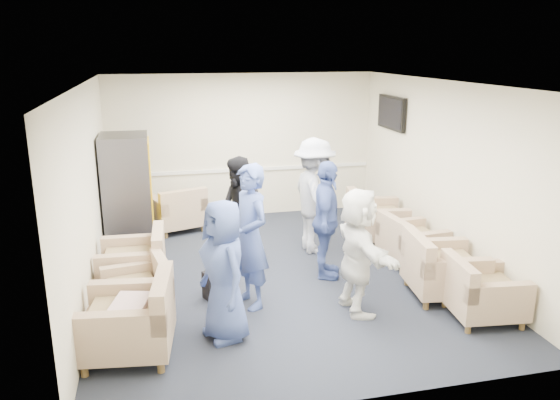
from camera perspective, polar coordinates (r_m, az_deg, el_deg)
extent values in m
plane|color=black|center=(7.92, -0.12, -7.76)|extent=(6.00, 6.00, 0.00)
plane|color=silver|center=(7.28, -0.13, 12.13)|extent=(6.00, 6.00, 0.00)
cube|color=beige|center=(10.37, -3.88, 5.63)|extent=(5.00, 0.02, 2.70)
cube|color=beige|center=(4.75, 8.11, -6.74)|extent=(5.00, 0.02, 2.70)
cube|color=beige|center=(7.36, -19.45, 0.60)|extent=(0.02, 6.00, 2.70)
cube|color=beige|center=(8.40, 16.76, 2.62)|extent=(0.02, 6.00, 2.70)
cube|color=silver|center=(10.44, -3.81, 3.18)|extent=(4.98, 0.04, 0.06)
cube|color=black|center=(9.84, 11.58, 8.93)|extent=(0.07, 1.00, 0.58)
cube|color=black|center=(9.82, 11.39, 8.93)|extent=(0.01, 0.92, 0.50)
cube|color=#515058|center=(9.87, 11.75, 8.06)|extent=(0.04, 0.10, 0.25)
cube|color=#9A7E63|center=(6.11, -15.63, -12.96)|extent=(1.03, 1.03, 0.30)
cube|color=olive|center=(6.02, -15.77, -11.23)|extent=(0.71, 0.67, 0.11)
cube|color=#9A7E63|center=(5.89, -12.15, -9.83)|extent=(0.27, 0.93, 0.43)
cube|color=#9A7E63|center=(6.93, -14.75, -9.82)|extent=(0.87, 0.87, 0.25)
cube|color=olive|center=(6.86, -14.85, -8.55)|extent=(0.60, 0.57, 0.09)
cube|color=#9A7E63|center=(6.85, -12.32, -7.21)|extent=(0.25, 0.76, 0.35)
cube|color=#9A7E63|center=(7.65, -15.13, -7.08)|extent=(0.90, 0.90, 0.28)
cube|color=olive|center=(7.58, -15.24, -5.74)|extent=(0.62, 0.58, 0.10)
cube|color=#9A7E63|center=(7.50, -12.58, -4.54)|extent=(0.18, 0.86, 0.40)
cube|color=#9A7E63|center=(7.06, 20.47, -9.66)|extent=(0.89, 0.89, 0.27)
cube|color=olive|center=(6.99, 20.62, -8.31)|extent=(0.61, 0.58, 0.09)
cube|color=#9A7E63|center=(6.79, 18.18, -7.49)|extent=(0.22, 0.82, 0.38)
cube|color=#9A7E63|center=(7.50, 16.75, -7.60)|extent=(0.99, 0.99, 0.29)
cube|color=olive|center=(7.43, 16.87, -6.19)|extent=(0.68, 0.65, 0.10)
cube|color=#9A7E63|center=(7.24, 14.24, -5.23)|extent=(0.26, 0.90, 0.42)
cube|color=#9A7E63|center=(8.45, 13.61, -4.87)|extent=(0.88, 0.88, 0.27)
cube|color=olive|center=(8.39, 13.69, -3.72)|extent=(0.61, 0.58, 0.10)
cube|color=#9A7E63|center=(8.18, 11.75, -3.06)|extent=(0.21, 0.82, 0.38)
cube|color=#9A7E63|center=(9.30, 10.04, -2.60)|extent=(1.03, 1.03, 0.30)
cube|color=olive|center=(9.24, 10.10, -1.42)|extent=(0.71, 0.67, 0.11)
cube|color=#9A7E63|center=(9.11, 7.86, -0.53)|extent=(0.29, 0.91, 0.42)
cube|color=#9A7E63|center=(9.91, -10.71, -1.58)|extent=(1.07, 1.07, 0.28)
cube|color=olive|center=(9.85, -10.76, -0.52)|extent=(0.71, 0.73, 0.10)
cube|color=#9A7E63|center=(9.49, -10.05, -0.17)|extent=(0.85, 0.40, 0.40)
cube|color=#515058|center=(9.04, -15.66, 0.81)|extent=(0.73, 0.87, 1.85)
cube|color=orange|center=(9.01, -13.33, 1.52)|extent=(0.02, 0.74, 1.48)
cube|color=black|center=(9.22, -13.02, -3.14)|extent=(0.02, 0.44, 0.12)
cube|color=black|center=(7.21, -6.93, -8.75)|extent=(0.31, 0.27, 0.36)
sphere|color=black|center=(7.15, -6.97, -7.55)|extent=(0.18, 0.18, 0.18)
cube|color=beige|center=(5.98, -15.33, -10.64)|extent=(0.45, 0.53, 0.13)
imported|color=#3F5498|center=(6.03, -5.88, -7.35)|extent=(0.73, 0.90, 1.60)
imported|color=#3F5498|center=(6.71, -3.17, -3.85)|extent=(0.64, 0.77, 1.82)
imported|color=black|center=(8.01, -4.30, -1.29)|extent=(0.76, 0.90, 1.64)
imported|color=silver|center=(8.53, 3.60, 0.41)|extent=(0.75, 1.22, 1.82)
imported|color=#3F5498|center=(7.59, 4.84, -2.13)|extent=(0.71, 1.06, 1.67)
imported|color=white|center=(6.66, 8.17, -5.31)|extent=(0.50, 1.46, 1.57)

